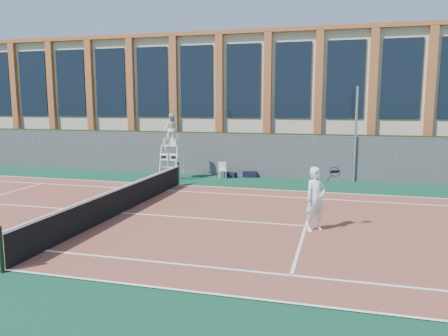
% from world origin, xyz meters
% --- Properties ---
extents(ground, '(120.00, 120.00, 0.00)m').
position_xyz_m(ground, '(0.00, 0.00, 0.00)').
color(ground, '#233814').
extents(apron, '(36.00, 20.00, 0.01)m').
position_xyz_m(apron, '(0.00, 1.00, 0.01)').
color(apron, '#0D3B21').
rests_on(apron, ground).
extents(tennis_court, '(23.77, 10.97, 0.02)m').
position_xyz_m(tennis_court, '(0.00, 0.00, 0.02)').
color(tennis_court, brown).
rests_on(tennis_court, apron).
extents(tennis_net, '(0.10, 11.30, 1.10)m').
position_xyz_m(tennis_net, '(0.00, 0.00, 0.54)').
color(tennis_net, black).
rests_on(tennis_net, ground).
extents(fence, '(40.00, 0.06, 2.20)m').
position_xyz_m(fence, '(0.00, 8.80, 1.10)').
color(fence, '#595E60').
rests_on(fence, ground).
extents(hedge, '(40.00, 1.40, 2.20)m').
position_xyz_m(hedge, '(0.00, 10.00, 1.10)').
color(hedge, black).
rests_on(hedge, ground).
extents(building, '(45.00, 10.60, 8.22)m').
position_xyz_m(building, '(0.00, 17.95, 4.15)').
color(building, beige).
rests_on(building, ground).
extents(steel_pole, '(0.12, 0.12, 4.65)m').
position_xyz_m(steel_pole, '(8.05, 8.70, 2.33)').
color(steel_pole, '#9EA0A5').
rests_on(steel_pole, ground).
extents(umpire_chair, '(0.94, 1.45, 3.37)m').
position_xyz_m(umpire_chair, '(-0.89, 7.05, 2.46)').
color(umpire_chair, white).
rests_on(umpire_chair, ground).
extents(plastic_chair, '(0.51, 0.51, 0.84)m').
position_xyz_m(plastic_chair, '(1.50, 8.03, 0.50)').
color(plastic_chair, silver).
rests_on(plastic_chair, apron).
extents(sports_bag_near, '(0.76, 0.37, 0.31)m').
position_xyz_m(sports_bag_near, '(2.83, 8.60, 0.17)').
color(sports_bag_near, black).
rests_on(sports_bag_near, apron).
extents(sports_bag_far, '(0.71, 0.47, 0.26)m').
position_xyz_m(sports_bag_far, '(1.85, 8.37, 0.14)').
color(sports_bag_far, black).
rests_on(sports_bag_far, apron).
extents(tennis_player, '(1.12, 0.88, 1.94)m').
position_xyz_m(tennis_player, '(6.70, -0.40, 1.00)').
color(tennis_player, white).
rests_on(tennis_player, tennis_court).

